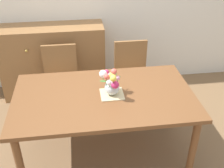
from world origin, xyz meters
TOP-DOWN VIEW (x-y plane):
  - ground_plane at (0.00, 0.00)m, footprint 12.00×12.00m
  - dining_table at (0.00, 0.00)m, footprint 1.74×1.02m
  - chair_left at (-0.45, 0.85)m, footprint 0.42×0.42m
  - chair_right at (0.45, 0.85)m, footprint 0.42×0.42m
  - dresser at (-0.56, 1.33)m, footprint 1.40×0.47m
  - placemat at (0.08, -0.01)m, footprint 0.22×0.22m
  - flower_vase at (0.07, -0.01)m, footprint 0.21×0.24m

SIDE VIEW (x-z plane):
  - ground_plane at x=0.00m, z-range 0.00..0.00m
  - dresser at x=-0.56m, z-range 0.00..1.00m
  - chair_left at x=-0.45m, z-range 0.07..0.97m
  - chair_right at x=0.45m, z-range 0.07..0.97m
  - dining_table at x=0.00m, z-range 0.30..1.06m
  - placemat at x=0.08m, z-range 0.76..0.77m
  - flower_vase at x=0.07m, z-range 0.77..1.03m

